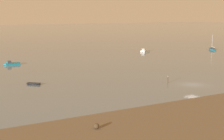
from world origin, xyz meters
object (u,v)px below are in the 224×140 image
at_px(motorboat_moored_0, 10,64).
at_px(motorboat_moored_1, 144,51).
at_px(rowboat_moored_0, 34,84).
at_px(sailboat_moored_0, 212,49).
at_px(mooring_post_left, 168,79).

distance_m(motorboat_moored_0, motorboat_moored_1, 51.79).
height_order(rowboat_moored_0, sailboat_moored_0, sailboat_moored_0).
distance_m(sailboat_moored_0, mooring_post_left, 71.40).
bearing_deg(mooring_post_left, rowboat_moored_0, 153.15).
xyz_separation_m(rowboat_moored_0, mooring_post_left, (24.01, -12.16, 0.55)).
height_order(rowboat_moored_0, mooring_post_left, mooring_post_left).
distance_m(rowboat_moored_0, sailboat_moored_0, 86.85).
bearing_deg(rowboat_moored_0, sailboat_moored_0, -114.88).
bearing_deg(mooring_post_left, sailboat_moored_0, 36.57).
height_order(motorboat_moored_0, rowboat_moored_0, motorboat_moored_0).
bearing_deg(rowboat_moored_0, mooring_post_left, -162.21).
bearing_deg(motorboat_moored_0, rowboat_moored_0, 85.53).
bearing_deg(motorboat_moored_1, mooring_post_left, 33.34).
relative_size(motorboat_moored_0, mooring_post_left, 2.99).
bearing_deg(rowboat_moored_0, motorboat_moored_0, -51.78).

